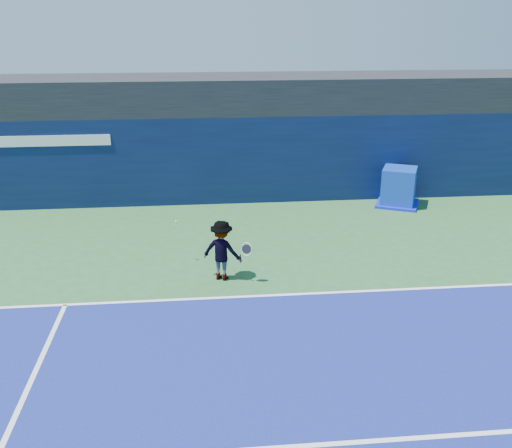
# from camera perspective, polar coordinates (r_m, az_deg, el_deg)

# --- Properties ---
(ground) EXTENTS (80.00, 80.00, 0.00)m
(ground) POSITION_cam_1_polar(r_m,az_deg,el_deg) (11.05, 4.86, -14.28)
(ground) COLOR #2A5E2F
(ground) RESTS_ON ground
(baseline) EXTENTS (24.00, 0.10, 0.01)m
(baseline) POSITION_cam_1_polar(r_m,az_deg,el_deg) (13.59, 2.62, -7.09)
(baseline) COLOR white
(baseline) RESTS_ON ground
(service_line) EXTENTS (24.00, 0.10, 0.01)m
(service_line) POSITION_cam_1_polar(r_m,az_deg,el_deg) (9.51, 7.14, -21.02)
(service_line) COLOR white
(service_line) RESTS_ON ground
(stadium_band) EXTENTS (36.00, 3.00, 1.20)m
(stadium_band) POSITION_cam_1_polar(r_m,az_deg,el_deg) (20.68, -0.61, 12.95)
(stadium_band) COLOR black
(stadium_band) RESTS_ON back_wall_assembly
(back_wall_assembly) EXTENTS (36.00, 1.03, 3.00)m
(back_wall_assembly) POSITION_cam_1_polar(r_m,az_deg,el_deg) (20.08, -0.34, 6.63)
(back_wall_assembly) COLOR #0A1638
(back_wall_assembly) RESTS_ON ground
(equipment_cart) EXTENTS (1.81, 1.81, 1.31)m
(equipment_cart) POSITION_cam_1_polar(r_m,az_deg,el_deg) (20.26, 14.06, 3.49)
(equipment_cart) COLOR #0B2EA5
(equipment_cart) RESTS_ON ground
(tennis_player) EXTENTS (1.30, 0.92, 1.53)m
(tennis_player) POSITION_cam_1_polar(r_m,az_deg,el_deg) (14.10, -3.43, -2.65)
(tennis_player) COLOR white
(tennis_player) RESTS_ON ground
(tennis_ball) EXTENTS (0.07, 0.07, 0.07)m
(tennis_ball) POSITION_cam_1_polar(r_m,az_deg,el_deg) (15.02, -7.98, 0.24)
(tennis_ball) COLOR #BCD217
(tennis_ball) RESTS_ON ground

